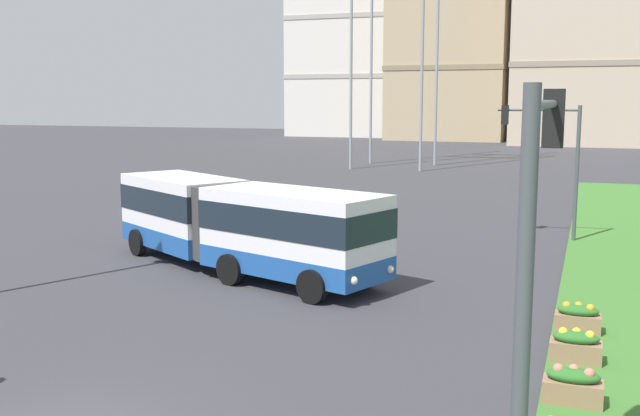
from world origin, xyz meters
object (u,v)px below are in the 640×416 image
Objects in this scene: flower_planter_2 at (576,346)px; traffic_light_far_right at (550,148)px; car_grey_wagon at (263,208)px; traffic_light_near_right at (536,256)px; apartment_tower_west at (351,24)px; flower_planter_1 at (573,385)px; flower_planter_3 at (578,318)px; articulated_bus at (237,223)px.

traffic_light_far_right reaches higher than flower_planter_2.
traffic_light_near_right is (13.91, -23.31, 3.37)m from car_grey_wagon.
traffic_light_far_right is at bearing -67.25° from apartment_tower_west.
car_grey_wagon reaches higher than flower_planter_1.
flower_planter_3 is 0.20× the size of traffic_light_far_right.
flower_planter_3 is at bearing -16.82° from articulated_bus.
flower_planter_1 is 0.20× the size of traffic_light_far_right.
apartment_tower_west is (-36.79, 87.72, 14.48)m from traffic_light_far_right.
apartment_tower_west reaches higher than traffic_light_far_right.
car_grey_wagon is 92.86m from apartment_tower_west.
articulated_bus is at bearing -70.55° from car_grey_wagon.
apartment_tower_west reaches higher than car_grey_wagon.
flower_planter_2 is at bearing -69.57° from apartment_tower_west.
articulated_bus is 9.78m from car_grey_wagon.
traffic_light_near_right is (1.09, -23.57, 0.28)m from traffic_light_far_right.
articulated_bus is 10.60× the size of flower_planter_2.
flower_planter_3 is at bearing 90.00° from flower_planter_2.
flower_planter_2 is (11.07, -5.61, -1.23)m from articulated_bus.
articulated_bus is 2.09× the size of traffic_light_far_right.
apartment_tower_west is (-23.96, 87.98, 17.57)m from car_grey_wagon.
car_grey_wagon is 0.12× the size of apartment_tower_west.
flower_planter_2 is at bearing -45.94° from car_grey_wagon.
car_grey_wagon reaches higher than flower_planter_3.
flower_planter_2 and flower_planter_3 have the same top height.
car_grey_wagon is 0.82× the size of traffic_light_far_right.
car_grey_wagon is 0.77× the size of traffic_light_near_right.
flower_planter_3 is 109.03m from apartment_tower_west.
flower_planter_3 is 13.33m from traffic_light_far_right.
apartment_tower_west is at bearing 109.99° from flower_planter_1.
car_grey_wagon is at bearing 134.06° from flower_planter_2.
traffic_light_near_right is (-0.40, -6.09, 3.70)m from flower_planter_1.
flower_planter_1 is 113.37m from apartment_tower_west.
flower_planter_1 is at bearing -35.97° from articulated_bus.
traffic_light_near_right is at bearing -52.93° from articulated_bus.
articulated_bus is 1.96× the size of traffic_light_near_right.
articulated_bus is 17.87m from traffic_light_near_right.
flower_planter_2 is (14.31, -14.79, -0.33)m from car_grey_wagon.
flower_planter_1 is 1.00× the size of flower_planter_2.
car_grey_wagon reaches higher than flower_planter_2.
flower_planter_1 is at bearing -50.26° from car_grey_wagon.
flower_planter_2 is 9.29m from traffic_light_near_right.
flower_planter_3 is 0.19× the size of traffic_light_near_right.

